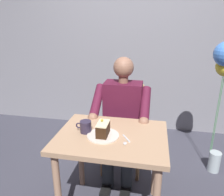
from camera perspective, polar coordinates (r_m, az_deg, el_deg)
name	(u,v)px	position (r m, az deg, el deg)	size (l,w,h in m)	color
cafe_rear_panel	(136,22)	(3.05, 6.33, 19.33)	(6.40, 0.12, 3.00)	gray
dining_table	(112,148)	(1.67, -0.09, -13.12)	(0.81, 0.62, 0.71)	tan
chair	(124,123)	(2.29, 3.15, -6.76)	(0.42, 0.42, 0.89)	tan
seated_person	(122,119)	(2.08, 2.53, -5.51)	(0.53, 0.58, 1.20)	#53152D
dessert_plate	(103,135)	(1.59, -2.38, -9.89)	(0.23, 0.23, 0.01)	silver
cake_slice	(103,129)	(1.56, -2.41, -8.17)	(0.08, 0.14, 0.12)	#331E10
coffee_cup	(85,126)	(1.63, -7.04, -7.49)	(0.12, 0.08, 0.09)	#2E263C
dessert_spoon	(126,141)	(1.52, 3.64, -11.29)	(0.07, 0.14, 0.01)	silver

